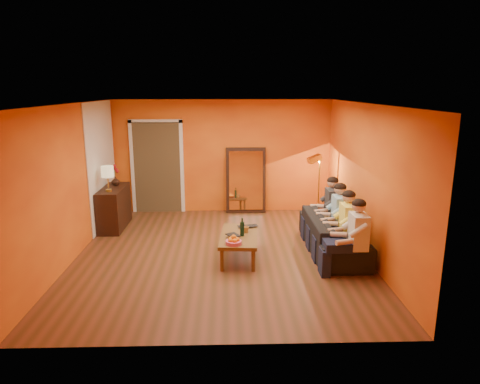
{
  "coord_description": "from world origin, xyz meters",
  "views": [
    {
      "loc": [
        0.12,
        -7.08,
        2.86
      ],
      "look_at": [
        0.35,
        0.5,
        1.0
      ],
      "focal_mm": 32.0,
      "sensor_mm": 36.0,
      "label": 1
    }
  ],
  "objects_px": {
    "person_far_left": "(358,237)",
    "coffee_table": "(239,246)",
    "dog": "(328,233)",
    "tumbler": "(246,230)",
    "person_mid_right": "(340,216)",
    "laptop": "(249,227)",
    "person_mid_left": "(348,226)",
    "mirror_frame": "(246,180)",
    "sideboard": "(114,208)",
    "vase": "(116,181)",
    "floor_lamp": "(319,189)",
    "table_lamp": "(108,179)",
    "person_far_right": "(332,208)",
    "wine_bottle": "(242,227)",
    "sofa": "(333,234)"
  },
  "relations": [
    {
      "from": "person_far_right",
      "to": "sofa",
      "type": "bearing_deg",
      "value": -101.31
    },
    {
      "from": "floor_lamp",
      "to": "vase",
      "type": "distance_m",
      "value": 4.35
    },
    {
      "from": "person_far_left",
      "to": "person_far_right",
      "type": "xyz_separation_m",
      "value": [
        0.0,
        1.65,
        0.0
      ]
    },
    {
      "from": "coffee_table",
      "to": "person_far_left",
      "type": "xyz_separation_m",
      "value": [
        1.82,
        -0.71,
        0.4
      ]
    },
    {
      "from": "sideboard",
      "to": "floor_lamp",
      "type": "bearing_deg",
      "value": 4.2
    },
    {
      "from": "person_far_left",
      "to": "coffee_table",
      "type": "bearing_deg",
      "value": 158.56
    },
    {
      "from": "tumbler",
      "to": "floor_lamp",
      "type": "bearing_deg",
      "value": 49.37
    },
    {
      "from": "sideboard",
      "to": "laptop",
      "type": "relative_size",
      "value": 3.27
    },
    {
      "from": "mirror_frame",
      "to": "person_far_left",
      "type": "distance_m",
      "value": 3.88
    },
    {
      "from": "person_far_left",
      "to": "laptop",
      "type": "height_order",
      "value": "person_far_left"
    },
    {
      "from": "mirror_frame",
      "to": "person_mid_left",
      "type": "height_order",
      "value": "mirror_frame"
    },
    {
      "from": "person_mid_right",
      "to": "laptop",
      "type": "height_order",
      "value": "person_mid_right"
    },
    {
      "from": "person_mid_right",
      "to": "laptop",
      "type": "xyz_separation_m",
      "value": [
        -1.64,
        -0.04,
        -0.18
      ]
    },
    {
      "from": "wine_bottle",
      "to": "person_mid_right",
      "type": "bearing_deg",
      "value": 13.9
    },
    {
      "from": "coffee_table",
      "to": "person_far_left",
      "type": "distance_m",
      "value": 1.99
    },
    {
      "from": "person_far_left",
      "to": "wine_bottle",
      "type": "bearing_deg",
      "value": 159.42
    },
    {
      "from": "person_mid_left",
      "to": "vase",
      "type": "xyz_separation_m",
      "value": [
        -4.37,
        2.16,
        0.33
      ]
    },
    {
      "from": "floor_lamp",
      "to": "person_far_right",
      "type": "relative_size",
      "value": 1.18
    },
    {
      "from": "sideboard",
      "to": "person_far_right",
      "type": "relative_size",
      "value": 0.97
    },
    {
      "from": "tumbler",
      "to": "laptop",
      "type": "bearing_deg",
      "value": 75.38
    },
    {
      "from": "floor_lamp",
      "to": "vase",
      "type": "bearing_deg",
      "value": 169.3
    },
    {
      "from": "table_lamp",
      "to": "tumbler",
      "type": "height_order",
      "value": "table_lamp"
    },
    {
      "from": "table_lamp",
      "to": "laptop",
      "type": "relative_size",
      "value": 1.41
    },
    {
      "from": "mirror_frame",
      "to": "sofa",
      "type": "distance_m",
      "value": 2.95
    },
    {
      "from": "table_lamp",
      "to": "person_far_right",
      "type": "bearing_deg",
      "value": -6.6
    },
    {
      "from": "tumbler",
      "to": "sideboard",
      "type": "bearing_deg",
      "value": 148.75
    },
    {
      "from": "mirror_frame",
      "to": "coffee_table",
      "type": "height_order",
      "value": "mirror_frame"
    },
    {
      "from": "table_lamp",
      "to": "person_far_right",
      "type": "height_order",
      "value": "table_lamp"
    },
    {
      "from": "mirror_frame",
      "to": "dog",
      "type": "height_order",
      "value": "mirror_frame"
    },
    {
      "from": "person_mid_left",
      "to": "vase",
      "type": "bearing_deg",
      "value": 153.74
    },
    {
      "from": "floor_lamp",
      "to": "person_mid_right",
      "type": "relative_size",
      "value": 1.18
    },
    {
      "from": "wine_bottle",
      "to": "table_lamp",
      "type": "bearing_deg",
      "value": 150.18
    },
    {
      "from": "mirror_frame",
      "to": "sofa",
      "type": "xyz_separation_m",
      "value": [
        1.45,
        -2.54,
        -0.44
      ]
    },
    {
      "from": "wine_bottle",
      "to": "tumbler",
      "type": "bearing_deg",
      "value": 67.62
    },
    {
      "from": "sofa",
      "to": "dog",
      "type": "relative_size",
      "value": 3.64
    },
    {
      "from": "floor_lamp",
      "to": "person_far_left",
      "type": "height_order",
      "value": "floor_lamp"
    },
    {
      "from": "wine_bottle",
      "to": "tumbler",
      "type": "height_order",
      "value": "wine_bottle"
    },
    {
      "from": "sofa",
      "to": "tumbler",
      "type": "bearing_deg",
      "value": 96.08
    },
    {
      "from": "person_mid_left",
      "to": "person_mid_right",
      "type": "relative_size",
      "value": 1.0
    },
    {
      "from": "person_mid_right",
      "to": "mirror_frame",
      "type": "bearing_deg",
      "value": 122.97
    },
    {
      "from": "person_far_left",
      "to": "person_mid_right",
      "type": "height_order",
      "value": "same"
    },
    {
      "from": "wine_bottle",
      "to": "vase",
      "type": "distance_m",
      "value": 3.33
    },
    {
      "from": "person_mid_right",
      "to": "person_far_right",
      "type": "xyz_separation_m",
      "value": [
        0.0,
        0.55,
        0.0
      ]
    },
    {
      "from": "table_lamp",
      "to": "person_mid_left",
      "type": "xyz_separation_m",
      "value": [
        4.37,
        -1.61,
        -0.49
      ]
    },
    {
      "from": "person_mid_right",
      "to": "vase",
      "type": "distance_m",
      "value": 4.67
    },
    {
      "from": "dog",
      "to": "tumbler",
      "type": "relative_size",
      "value": 5.36
    },
    {
      "from": "table_lamp",
      "to": "coffee_table",
      "type": "distance_m",
      "value": 3.07
    },
    {
      "from": "person_far_right",
      "to": "laptop",
      "type": "relative_size",
      "value": 3.38
    },
    {
      "from": "person_far_left",
      "to": "floor_lamp",
      "type": "bearing_deg",
      "value": 90.62
    },
    {
      "from": "sideboard",
      "to": "tumbler",
      "type": "bearing_deg",
      "value": -31.25
    }
  ]
}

